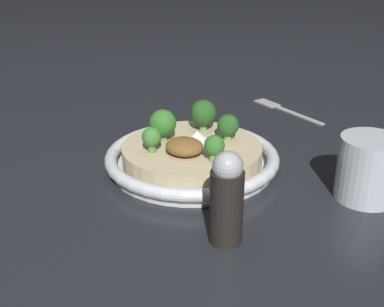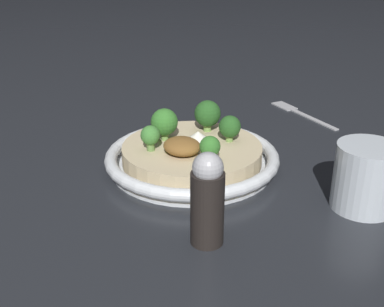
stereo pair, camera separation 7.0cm
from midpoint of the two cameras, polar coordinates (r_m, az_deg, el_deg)
ground_plane at (r=0.71m, az=2.83°, el=-1.68°), size 6.00×6.00×0.00m
risotto_bowl at (r=0.70m, az=2.85°, el=-0.43°), size 0.25×0.25×0.03m
cheese_sprinkle at (r=0.70m, az=3.32°, el=2.01°), size 0.04×0.04×0.02m
crispy_onion_garnish at (r=0.66m, az=1.83°, el=0.81°), size 0.05×0.05×0.02m
broccoli_front_right at (r=0.73m, az=4.58°, el=4.64°), size 0.04×0.04×0.05m
broccoli_back at (r=0.67m, az=-1.98°, el=2.01°), size 0.03×0.03×0.04m
broccoli_front at (r=0.70m, az=7.34°, el=3.07°), size 0.03×0.03×0.04m
broccoli_back_right at (r=0.70m, az=-0.45°, el=3.65°), size 0.04×0.04×0.05m
broccoli_left at (r=0.63m, az=5.29°, el=0.65°), size 0.03×0.03×0.04m
drinking_glass at (r=0.63m, az=22.92°, el=-2.67°), size 0.08×0.08×0.08m
fork_utensil at (r=0.96m, az=14.47°, el=4.80°), size 0.16×0.10×0.00m
pepper_shaker at (r=0.51m, az=5.74°, el=-5.50°), size 0.04×0.04×0.11m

